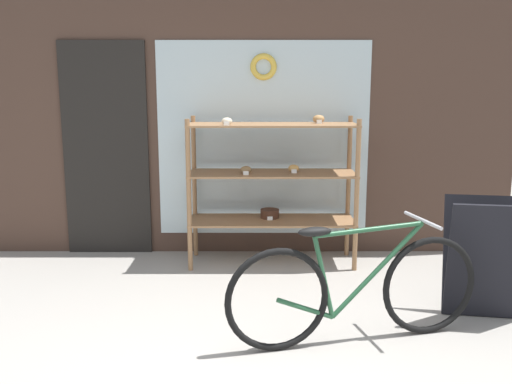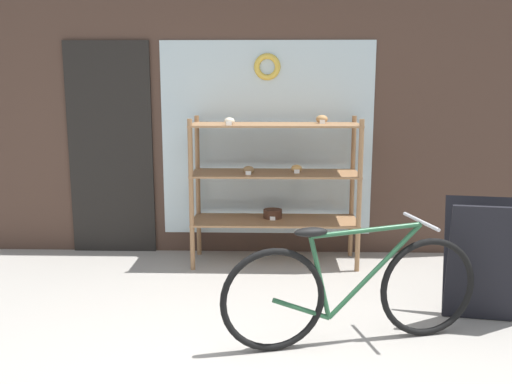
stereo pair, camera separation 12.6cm
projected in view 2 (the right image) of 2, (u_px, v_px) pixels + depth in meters
storefront_facade at (243, 101)px, 5.59m from camera, size 5.38×0.13×3.12m
display_case at (275, 177)px, 5.33m from camera, size 1.56×0.51×1.41m
bicycle at (352, 290)px, 3.74m from camera, size 1.73×0.57×0.82m
sandwich_board at (487, 261)px, 4.09m from camera, size 0.62×0.47×0.88m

